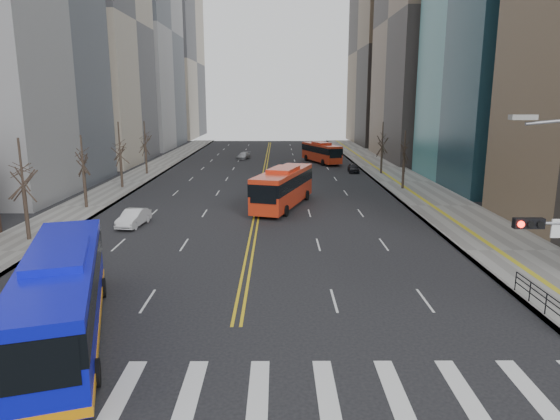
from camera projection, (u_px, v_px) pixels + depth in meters
name	position (u px, v px, depth m)	size (l,w,h in m)	color
ground	(225.00, 391.00, 17.32)	(220.00, 220.00, 0.00)	black
sidewalk_right	(405.00, 182.00, 61.34)	(7.00, 130.00, 0.15)	slate
sidewalk_left	(128.00, 182.00, 61.18)	(5.00, 130.00, 0.15)	slate
crosswalk	(225.00, 391.00, 17.32)	(26.70, 4.00, 0.01)	silver
centerline	(265.00, 171.00, 71.04)	(0.55, 100.00, 0.01)	gold
office_towers	(267.00, 10.00, 79.09)	(83.00, 134.00, 58.00)	gray
pedestrian_railing	(546.00, 300.00, 23.07)	(0.06, 6.06, 1.02)	black
street_trees	(188.00, 151.00, 49.99)	(35.20, 47.20, 7.60)	#32251F
blue_bus	(61.00, 293.00, 20.76)	(6.73, 13.64, 3.87)	#0D12CF
red_bus_near	(283.00, 185.00, 46.89)	(6.12, 12.17, 3.75)	red
red_bus_far	(321.00, 151.00, 80.28)	(5.83, 10.71, 3.35)	red
car_white	(134.00, 218.00, 39.95)	(1.44, 4.12, 1.36)	silver
car_dark_mid	(353.00, 168.00, 70.01)	(1.44, 3.57, 1.22)	black
car_silver	(243.00, 156.00, 85.76)	(1.63, 4.01, 1.16)	#9C9DA2
car_dark_far	(321.00, 152.00, 92.05)	(2.19, 4.74, 1.32)	black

